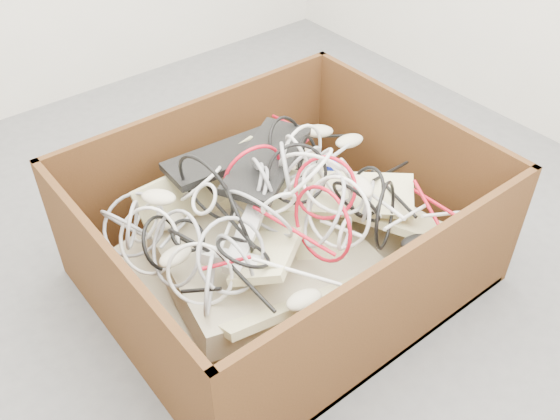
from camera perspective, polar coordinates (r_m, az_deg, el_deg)
ground at (r=2.44m, az=-1.65°, el=-2.25°), size 3.00×3.00×0.00m
cardboard_box at (r=2.18m, az=-0.05°, el=-3.87°), size 1.25×1.04×0.52m
keyboard_pile at (r=2.10m, az=0.28°, el=-0.40°), size 0.93×0.93×0.39m
mice_scatter at (r=2.03m, az=0.33°, el=0.48°), size 0.94×0.72×0.24m
power_strip_left at (r=1.91m, az=-3.00°, el=-1.83°), size 0.29×0.23×0.13m
power_strip_right at (r=1.85m, az=-3.50°, el=-4.85°), size 0.22×0.22×0.09m
vga_plug at (r=2.20m, az=4.79°, el=4.13°), size 0.06×0.05×0.03m
cable_tangle at (r=1.95m, az=-1.11°, el=0.50°), size 1.09×0.89×0.43m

